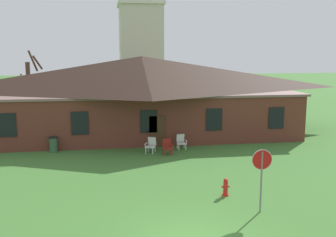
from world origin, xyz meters
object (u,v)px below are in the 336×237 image
lawn_chair_by_porch (151,145)px  trash_bin (53,144)px  lawn_chair_left_end (181,141)px  stop_sign (262,168)px  fire_hydrant (226,187)px  lawn_chair_near_door (167,146)px

lawn_chair_by_porch → trash_bin: 6.17m
lawn_chair_by_porch → trash_bin: trash_bin is taller
lawn_chair_left_end → trash_bin: 8.12m
lawn_chair_by_porch → lawn_chair_left_end: 2.11m
stop_sign → fire_hydrant: size_ratio=3.21×
stop_sign → lawn_chair_by_porch: stop_sign is taller
lawn_chair_by_porch → lawn_chair_left_end: (2.02, 0.59, 0.00)m
lawn_chair_left_end → trash_bin: (-8.11, 0.44, -0.00)m
lawn_chair_near_door → lawn_chair_left_end: size_ratio=1.00×
fire_hydrant → stop_sign: bearing=-67.1°
lawn_chair_near_door → trash_bin: 7.21m
lawn_chair_left_end → fire_hydrant: 8.58m
stop_sign → lawn_chair_by_porch: size_ratio=2.65×
stop_sign → lawn_chair_by_porch: 10.51m
stop_sign → lawn_chair_near_door: size_ratio=2.65×
lawn_chair_left_end → trash_bin: bearing=176.9°
stop_sign → lawn_chair_left_end: bearing=96.4°
stop_sign → lawn_chair_by_porch: (-3.21, 9.92, -1.31)m
stop_sign → fire_hydrant: 2.54m
lawn_chair_by_porch → lawn_chair_left_end: same height
lawn_chair_left_end → fire_hydrant: size_ratio=1.21×
lawn_chair_near_door → fire_hydrant: lawn_chair_near_door is taller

